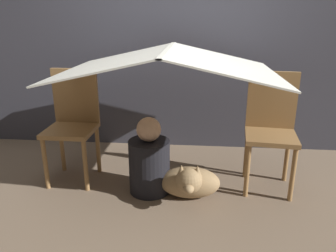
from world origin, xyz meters
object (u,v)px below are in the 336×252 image
at_px(dog, 189,182).
at_px(chair_right, 271,126).
at_px(chair_left, 73,120).
at_px(person_front, 149,162).

bearing_deg(dog, chair_right, 26.06).
height_order(chair_left, dog, chair_left).
xyz_separation_m(person_front, dog, (0.32, -0.10, -0.10)).
distance_m(person_front, dog, 0.35).
bearing_deg(chair_right, dog, -147.45).
xyz_separation_m(chair_left, chair_right, (1.60, -0.00, 0.00)).
bearing_deg(chair_left, dog, -16.75).
bearing_deg(person_front, chair_right, 12.11).
relative_size(chair_left, chair_right, 1.00).
relative_size(chair_right, dog, 1.98).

